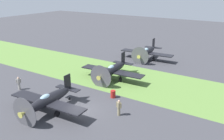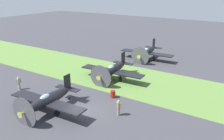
% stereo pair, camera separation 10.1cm
% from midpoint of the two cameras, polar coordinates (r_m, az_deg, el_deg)
% --- Properties ---
extents(ground_plane, '(160.00, 160.00, 0.00)m').
position_cam_midpoint_polar(ground_plane, '(26.08, -7.85, -9.66)').
color(ground_plane, '#38383D').
extents(grass_verge, '(120.00, 11.00, 0.01)m').
position_cam_midpoint_polar(grass_verge, '(34.33, 4.05, -2.13)').
color(grass_verge, '#567A38').
rests_on(grass_verge, ground).
extents(airplane_lead, '(9.26, 7.34, 3.31)m').
position_cam_midpoint_polar(airplane_lead, '(25.95, -14.93, -6.89)').
color(airplane_lead, black).
rests_on(airplane_lead, ground).
extents(airplane_wingman, '(9.51, 7.53, 3.39)m').
position_cam_midpoint_polar(airplane_wingman, '(33.70, 0.27, 0.07)').
color(airplane_wingman, black).
rests_on(airplane_wingman, ground).
extents(airplane_trail, '(9.61, 7.61, 3.43)m').
position_cam_midpoint_polar(airplane_trail, '(43.43, 8.51, 4.35)').
color(airplane_trail, black).
rests_on(airplane_trail, ground).
extents(ground_crew_chief, '(0.63, 0.38, 1.73)m').
position_cam_midpoint_polar(ground_crew_chief, '(24.59, 1.71, -8.95)').
color(ground_crew_chief, '#847A5B').
rests_on(ground_crew_chief, ground).
extents(ground_crew_mechanic, '(0.38, 0.57, 1.73)m').
position_cam_midpoint_polar(ground_crew_mechanic, '(32.72, -21.38, -2.89)').
color(ground_crew_mechanic, '#9E998E').
rests_on(ground_crew_mechanic, ground).
extents(fuel_drum, '(0.60, 0.60, 0.90)m').
position_cam_midpoint_polar(fuel_drum, '(28.50, 0.31, -5.79)').
color(fuel_drum, maroon).
rests_on(fuel_drum, ground).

